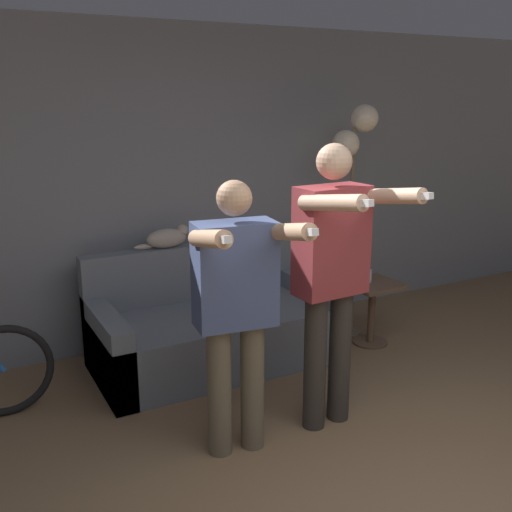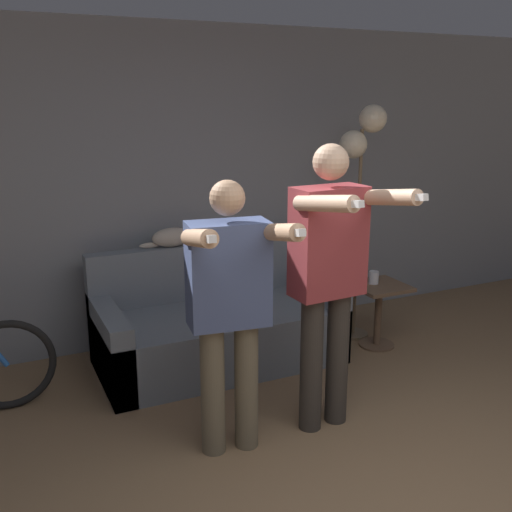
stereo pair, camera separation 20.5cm
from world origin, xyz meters
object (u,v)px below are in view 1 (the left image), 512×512
object	(u,v)px
floor_lamp	(354,149)
couch	(214,328)
cat	(167,238)
side_table	(372,300)
person_left	(236,302)
cup	(367,276)
person_right	(333,269)

from	to	relation	value
floor_lamp	couch	bearing A→B (deg)	179.26
couch	cat	xyz separation A→B (m)	(-0.23, 0.34, 0.68)
floor_lamp	side_table	world-z (taller)	floor_lamp
floor_lamp	side_table	bearing A→B (deg)	-81.93
person_left	cup	distance (m)	1.95
couch	side_table	distance (m)	1.36
side_table	person_left	bearing A→B (deg)	-152.28
couch	person_right	distance (m)	1.43
cat	floor_lamp	xyz separation A→B (m)	(1.51, -0.36, 0.65)
couch	floor_lamp	xyz separation A→B (m)	(1.28, -0.02, 1.33)
cat	side_table	xyz separation A→B (m)	(1.55, -0.63, -0.58)
side_table	floor_lamp	bearing A→B (deg)	98.07
couch	person_right	bearing A→B (deg)	-77.58
couch	person_left	xyz separation A→B (m)	(-0.38, -1.19, 0.65)
person_right	floor_lamp	size ratio (longest dim) A/B	0.90
couch	person_right	world-z (taller)	person_right
person_left	cup	size ratio (longest dim) A/B	15.36
cat	person_right	bearing A→B (deg)	-72.19
person_left	floor_lamp	size ratio (longest dim) A/B	0.82
person_left	side_table	bearing A→B (deg)	35.30
person_right	cup	world-z (taller)	person_right
person_left	cat	xyz separation A→B (m)	(0.15, 1.53, 0.03)
couch	cup	bearing A→B (deg)	-10.75
person_left	side_table	size ratio (longest dim) A/B	2.99
cat	side_table	bearing A→B (deg)	-22.20
couch	side_table	bearing A→B (deg)	-12.52
person_right	cat	size ratio (longest dim) A/B	4.00
couch	cat	size ratio (longest dim) A/B	4.16
couch	floor_lamp	bearing A→B (deg)	-0.74
person_right	cup	xyz separation A→B (m)	(1.03, 0.94, -0.44)
person_left	person_right	bearing A→B (deg)	7.70
person_right	cup	distance (m)	1.46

